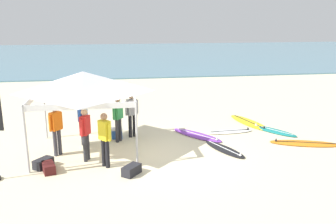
# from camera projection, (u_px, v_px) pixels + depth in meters

# --- Properties ---
(ground_plane) EXTENTS (80.00, 80.00, 0.00)m
(ground_plane) POSITION_uv_depth(u_px,v_px,m) (155.00, 154.00, 12.17)
(ground_plane) COLOR beige
(sea) EXTENTS (80.00, 36.00, 0.10)m
(sea) POSITION_uv_depth(u_px,v_px,m) (122.00, 55.00, 44.02)
(sea) COLOR #568499
(sea) RESTS_ON ground
(canopy_tent) EXTENTS (3.32, 3.32, 2.75)m
(canopy_tent) POSITION_uv_depth(u_px,v_px,m) (84.00, 82.00, 11.83)
(canopy_tent) COLOR #B7B7BC
(canopy_tent) RESTS_ON ground
(surfboard_white) EXTENTS (1.92, 0.62, 0.19)m
(surfboard_white) POSITION_uv_depth(u_px,v_px,m) (230.00, 131.00, 14.41)
(surfboard_white) COLOR white
(surfboard_white) RESTS_ON ground
(surfboard_teal) EXTENTS (1.58, 2.03, 0.19)m
(surfboard_teal) POSITION_uv_depth(u_px,v_px,m) (273.00, 131.00, 14.52)
(surfboard_teal) COLOR #19847F
(surfboard_teal) RESTS_ON ground
(surfboard_purple) EXTENTS (1.92, 2.27, 0.19)m
(surfboard_purple) POSITION_uv_depth(u_px,v_px,m) (197.00, 135.00, 13.97)
(surfboard_purple) COLOR purple
(surfboard_purple) RESTS_ON ground
(surfboard_black) EXTENTS (1.25, 2.02, 0.19)m
(surfboard_black) POSITION_uv_depth(u_px,v_px,m) (225.00, 149.00, 12.46)
(surfboard_black) COLOR black
(surfboard_black) RESTS_ON ground
(surfboard_yellow) EXTENTS (1.31, 2.67, 0.19)m
(surfboard_yellow) POSITION_uv_depth(u_px,v_px,m) (249.00, 122.00, 15.66)
(surfboard_yellow) COLOR yellow
(surfboard_yellow) RESTS_ON ground
(surfboard_orange) EXTENTS (2.58, 1.38, 0.19)m
(surfboard_orange) POSITION_uv_depth(u_px,v_px,m) (305.00, 143.00, 13.06)
(surfboard_orange) COLOR orange
(surfboard_orange) RESTS_ON ground
(person_blue) EXTENTS (0.34, 0.52, 1.71)m
(person_blue) POSITION_uv_depth(u_px,v_px,m) (83.00, 118.00, 12.84)
(person_blue) COLOR #2D2D33
(person_blue) RESTS_ON ground
(person_orange) EXTENTS (0.40, 0.44, 1.71)m
(person_orange) POSITION_uv_depth(u_px,v_px,m) (56.00, 127.00, 11.80)
(person_orange) COLOR #383842
(person_orange) RESTS_ON ground
(person_green) EXTENTS (0.39, 0.46, 1.71)m
(person_green) POSITION_uv_depth(u_px,v_px,m) (118.00, 116.00, 13.11)
(person_green) COLOR #2D2D33
(person_green) RESTS_ON ground
(person_grey) EXTENTS (0.51, 0.35, 1.71)m
(person_grey) POSITION_uv_depth(u_px,v_px,m) (132.00, 112.00, 13.64)
(person_grey) COLOR black
(person_grey) RESTS_ON ground
(person_red) EXTENTS (0.34, 0.52, 1.71)m
(person_red) POSITION_uv_depth(u_px,v_px,m) (85.00, 131.00, 11.34)
(person_red) COLOR #2D2D33
(person_red) RESTS_ON ground
(person_yellow) EXTENTS (0.40, 0.45, 1.71)m
(person_yellow) POSITION_uv_depth(u_px,v_px,m) (105.00, 136.00, 10.85)
(person_yellow) COLOR black
(person_yellow) RESTS_ON ground
(gear_bag_near_tent) EXTENTS (0.62, 0.67, 0.28)m
(gear_bag_near_tent) POSITION_uv_depth(u_px,v_px,m) (43.00, 163.00, 11.01)
(gear_bag_near_tent) COLOR #232328
(gear_bag_near_tent) RESTS_ON ground
(gear_bag_by_pole) EXTENTS (0.49, 0.67, 0.28)m
(gear_bag_by_pole) POSITION_uv_depth(u_px,v_px,m) (49.00, 168.00, 10.68)
(gear_bag_by_pole) COLOR #4C1919
(gear_bag_by_pole) RESTS_ON ground
(gear_bag_on_sand) EXTENTS (0.63, 0.67, 0.28)m
(gear_bag_on_sand) POSITION_uv_depth(u_px,v_px,m) (132.00, 170.00, 10.51)
(gear_bag_on_sand) COLOR #232328
(gear_bag_on_sand) RESTS_ON ground
(cooler_box) EXTENTS (0.50, 0.36, 0.39)m
(cooler_box) POSITION_uv_depth(u_px,v_px,m) (116.00, 133.00, 13.67)
(cooler_box) COLOR #2D60B7
(cooler_box) RESTS_ON ground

